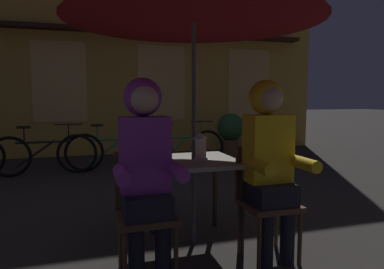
{
  "coord_description": "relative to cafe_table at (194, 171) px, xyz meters",
  "views": [
    {
      "loc": [
        -0.84,
        -2.76,
        1.26
      ],
      "look_at": [
        0.0,
        0.05,
        0.95
      ],
      "focal_mm": 32.22,
      "sensor_mm": 36.0,
      "label": 1
    }
  ],
  "objects": [
    {
      "name": "ground_plane",
      "position": [
        0.0,
        0.0,
        -0.64
      ],
      "size": [
        60.0,
        60.0,
        0.0
      ],
      "primitive_type": "plane",
      "color": "#2D2B28"
    },
    {
      "name": "cafe_table",
      "position": [
        0.0,
        0.0,
        0.0
      ],
      "size": [
        0.72,
        0.72,
        0.74
      ],
      "color": "#B2AD9E",
      "rests_on": "ground_plane"
    },
    {
      "name": "lantern",
      "position": [
        0.05,
        -0.01,
        0.22
      ],
      "size": [
        0.11,
        0.11,
        0.23
      ],
      "color": "white",
      "rests_on": "cafe_table"
    },
    {
      "name": "chair_left",
      "position": [
        -0.48,
        -0.37,
        -0.15
      ],
      "size": [
        0.4,
        0.4,
        0.87
      ],
      "color": "#513823",
      "rests_on": "ground_plane"
    },
    {
      "name": "chair_right",
      "position": [
        0.48,
        -0.37,
        -0.15
      ],
      "size": [
        0.4,
        0.4,
        0.87
      ],
      "color": "#513823",
      "rests_on": "ground_plane"
    },
    {
      "name": "person_left_hooded",
      "position": [
        -0.48,
        -0.43,
        0.21
      ],
      "size": [
        0.45,
        0.56,
        1.4
      ],
      "color": "black",
      "rests_on": "ground_plane"
    },
    {
      "name": "person_right_hooded",
      "position": [
        0.48,
        -0.43,
        0.21
      ],
      "size": [
        0.45,
        0.56,
        1.4
      ],
      "color": "black",
      "rests_on": "ground_plane"
    },
    {
      "name": "shopfront_building",
      "position": [
        -0.32,
        5.4,
        2.45
      ],
      "size": [
        10.0,
        0.93,
        6.2
      ],
      "color": "gold",
      "rests_on": "ground_plane"
    },
    {
      "name": "bicycle_second",
      "position": [
        -1.57,
        3.26,
        -0.29
      ],
      "size": [
        1.68,
        0.1,
        0.84
      ],
      "color": "black",
      "rests_on": "ground_plane"
    },
    {
      "name": "bicycle_third",
      "position": [
        -0.43,
        3.33,
        -0.29
      ],
      "size": [
        1.68,
        0.11,
        0.84
      ],
      "color": "black",
      "rests_on": "ground_plane"
    },
    {
      "name": "bicycle_fourth",
      "position": [
        0.78,
        3.3,
        -0.29
      ],
      "size": [
        1.68,
        0.16,
        0.84
      ],
      "color": "black",
      "rests_on": "ground_plane"
    },
    {
      "name": "potted_plant",
      "position": [
        2.17,
        4.3,
        -0.09
      ],
      "size": [
        0.6,
        0.6,
        0.92
      ],
      "color": "brown",
      "rests_on": "ground_plane"
    }
  ]
}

